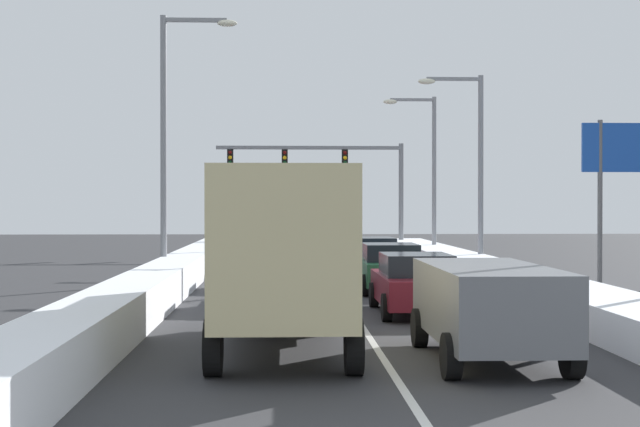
# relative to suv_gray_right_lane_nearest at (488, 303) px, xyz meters

# --- Properties ---
(ground_plane) EXTENTS (120.00, 120.00, 0.00)m
(ground_plane) POSITION_rel_suv_gray_right_lane_nearest_xyz_m (-1.80, 10.24, -1.02)
(ground_plane) COLOR #333335
(lane_stripe_between_right_lane_and_center_lane) EXTENTS (0.14, 48.33, 0.01)m
(lane_stripe_between_right_lane_and_center_lane) POSITION_rel_suv_gray_right_lane_nearest_xyz_m (-1.80, 14.63, -1.01)
(lane_stripe_between_right_lane_and_center_lane) COLOR silver
(lane_stripe_between_right_lane_and_center_lane) RESTS_ON ground
(snow_bank_right_shoulder) EXTENTS (2.03, 48.33, 0.75)m
(snow_bank_right_shoulder) POSITION_rel_suv_gray_right_lane_nearest_xyz_m (3.50, 14.63, -0.64)
(snow_bank_right_shoulder) COLOR white
(snow_bank_right_shoulder) RESTS_ON ground
(snow_bank_left_shoulder) EXTENTS (1.38, 48.33, 0.94)m
(snow_bank_left_shoulder) POSITION_rel_suv_gray_right_lane_nearest_xyz_m (-7.10, 14.63, -0.55)
(snow_bank_left_shoulder) COLOR white
(snow_bank_left_shoulder) RESTS_ON ground
(suv_gray_right_lane_nearest) EXTENTS (2.16, 4.90, 1.67)m
(suv_gray_right_lane_nearest) POSITION_rel_suv_gray_right_lane_nearest_xyz_m (0.00, 0.00, 0.00)
(suv_gray_right_lane_nearest) COLOR slate
(suv_gray_right_lane_nearest) RESTS_ON ground
(sedan_maroon_right_lane_second) EXTENTS (2.00, 4.50, 1.51)m
(sedan_maroon_right_lane_second) POSITION_rel_suv_gray_right_lane_nearest_xyz_m (-0.27, 7.10, -0.25)
(sedan_maroon_right_lane_second) COLOR maroon
(sedan_maroon_right_lane_second) RESTS_ON ground
(sedan_green_right_lane_third) EXTENTS (2.00, 4.50, 1.51)m
(sedan_green_right_lane_third) POSITION_rel_suv_gray_right_lane_nearest_xyz_m (-0.23, 13.12, -0.25)
(sedan_green_right_lane_third) COLOR #1E5633
(sedan_green_right_lane_third) RESTS_ON ground
(sedan_navy_right_lane_fourth) EXTENTS (2.00, 4.50, 1.51)m
(sedan_navy_right_lane_fourth) POSITION_rel_suv_gray_right_lane_nearest_xyz_m (-0.27, 18.74, -0.25)
(sedan_navy_right_lane_fourth) COLOR navy
(sedan_navy_right_lane_fourth) RESTS_ON ground
(box_truck_center_lane_nearest) EXTENTS (2.53, 7.20, 3.36)m
(box_truck_center_lane_nearest) POSITION_rel_suv_gray_right_lane_nearest_xyz_m (-3.57, 1.18, 0.88)
(box_truck_center_lane_nearest) COLOR #937F60
(box_truck_center_lane_nearest) RESTS_ON ground
(sedan_charcoal_center_lane_second) EXTENTS (2.00, 4.50, 1.51)m
(sedan_charcoal_center_lane_second) POSITION_rel_suv_gray_right_lane_nearest_xyz_m (-3.37, 9.79, -0.25)
(sedan_charcoal_center_lane_second) COLOR #38383D
(sedan_charcoal_center_lane_second) RESTS_ON ground
(sedan_white_center_lane_third) EXTENTS (2.00, 4.50, 1.51)m
(sedan_white_center_lane_third) POSITION_rel_suv_gray_right_lane_nearest_xyz_m (-3.45, 15.54, -0.25)
(sedan_white_center_lane_third) COLOR silver
(sedan_white_center_lane_third) RESTS_ON ground
(suv_red_center_lane_fourth) EXTENTS (2.16, 4.90, 1.67)m
(suv_red_center_lane_fourth) POSITION_rel_suv_gray_right_lane_nearest_xyz_m (-3.41, 22.48, 0.00)
(suv_red_center_lane_fourth) COLOR maroon
(suv_red_center_lane_fourth) RESTS_ON ground
(traffic_light_gantry) EXTENTS (10.60, 0.47, 6.20)m
(traffic_light_gantry) POSITION_rel_suv_gray_right_lane_nearest_xyz_m (-0.62, 36.59, 3.71)
(traffic_light_gantry) COLOR slate
(traffic_light_gantry) RESTS_ON ground
(street_lamp_right_mid) EXTENTS (2.66, 0.36, 7.94)m
(street_lamp_right_mid) POSITION_rel_suv_gray_right_lane_nearest_xyz_m (4.01, 21.22, 3.75)
(street_lamp_right_mid) COLOR gray
(street_lamp_right_mid) RESTS_ON ground
(street_lamp_right_far) EXTENTS (2.66, 0.36, 8.09)m
(street_lamp_right_far) POSITION_rel_suv_gray_right_lane_nearest_xyz_m (3.55, 30.01, 3.83)
(street_lamp_right_far) COLOR gray
(street_lamp_right_far) RESTS_ON ground
(street_lamp_left_mid) EXTENTS (2.66, 0.36, 9.28)m
(street_lamp_left_mid) POSITION_rel_suv_gray_right_lane_nearest_xyz_m (-7.39, 16.39, 4.45)
(street_lamp_left_mid) COLOR gray
(street_lamp_left_mid) RESTS_ON ground
(roadside_sign_right) EXTENTS (3.20, 0.16, 5.50)m
(roadside_sign_right) POSITION_rel_suv_gray_right_lane_nearest_xyz_m (7.76, 13.95, 3.00)
(roadside_sign_right) COLOR #59595B
(roadside_sign_right) RESTS_ON ground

